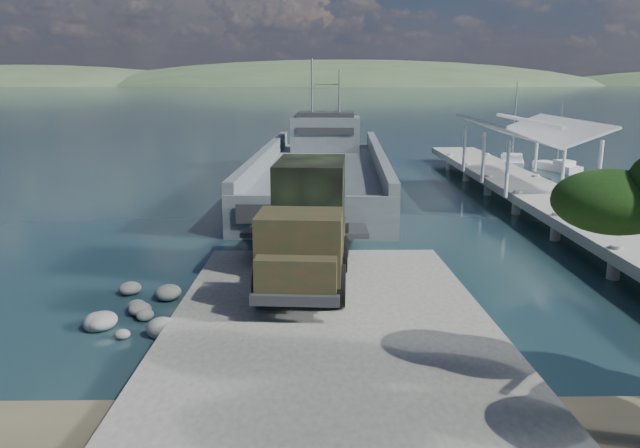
{
  "coord_description": "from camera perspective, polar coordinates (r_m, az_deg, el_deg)",
  "views": [
    {
      "loc": [
        -0.6,
        -19.42,
        7.83
      ],
      "look_at": [
        -0.22,
        6.0,
        1.81
      ],
      "focal_mm": 35.0,
      "sensor_mm": 36.0,
      "label": 1
    }
  ],
  "objects": [
    {
      "name": "sailboat_far",
      "position": [
        57.8,
        17.13,
        5.36
      ],
      "size": [
        3.55,
        6.55,
        7.66
      ],
      "rotation": [
        0.0,
        0.0,
        -0.29
      ],
      "color": "silver",
      "rests_on": "ground"
    },
    {
      "name": "shoreline_rocks",
      "position": [
        22.12,
        -15.62,
        -7.93
      ],
      "size": [
        3.2,
        5.6,
        0.9
      ],
      "primitive_type": null,
      "color": "slate",
      "rests_on": "ground"
    },
    {
      "name": "pier",
      "position": [
        41.01,
        18.56,
        3.89
      ],
      "size": [
        6.4,
        44.0,
        6.1
      ],
      "color": "#98978F",
      "rests_on": "ground"
    },
    {
      "name": "ground",
      "position": [
        20.95,
        0.85,
        -8.64
      ],
      "size": [
        1400.0,
        1400.0,
        0.0
      ],
      "primitive_type": "plane",
      "color": "#19373D",
      "rests_on": "ground"
    },
    {
      "name": "boat_ramp",
      "position": [
        19.93,
        0.93,
        -9.04
      ],
      "size": [
        10.0,
        18.0,
        0.5
      ],
      "primitive_type": "cube",
      "color": "slate",
      "rests_on": "ground"
    },
    {
      "name": "sailboat_near",
      "position": [
        57.04,
        20.93,
        4.87
      ],
      "size": [
        2.76,
        5.0,
        5.85
      ],
      "rotation": [
        0.0,
        0.0,
        0.3
      ],
      "color": "silver",
      "rests_on": "ground"
    },
    {
      "name": "distant_headlands",
      "position": [
        581.67,
        4.23,
        12.52
      ],
      "size": [
        1000.0,
        240.0,
        48.0
      ],
      "primitive_type": null,
      "color": "#384E31",
      "rests_on": "ground"
    },
    {
      "name": "landing_craft",
      "position": [
        44.38,
        0.13,
        4.24
      ],
      "size": [
        10.18,
        34.32,
        10.08
      ],
      "rotation": [
        0.0,
        0.0,
        -0.05
      ],
      "color": "#4F5A5D",
      "rests_on": "ground"
    },
    {
      "name": "soldier",
      "position": [
        21.13,
        -2.96,
        -4.08
      ],
      "size": [
        0.89,
        0.83,
        2.04
      ],
      "primitive_type": "imported",
      "rotation": [
        0.0,
        0.0,
        0.62
      ],
      "color": "black",
      "rests_on": "boat_ramp"
    },
    {
      "name": "military_truck",
      "position": [
        23.14,
        -1.15,
        0.19
      ],
      "size": [
        3.52,
        9.18,
        4.17
      ],
      "rotation": [
        0.0,
        0.0,
        -0.08
      ],
      "color": "black",
      "rests_on": "boat_ramp"
    }
  ]
}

